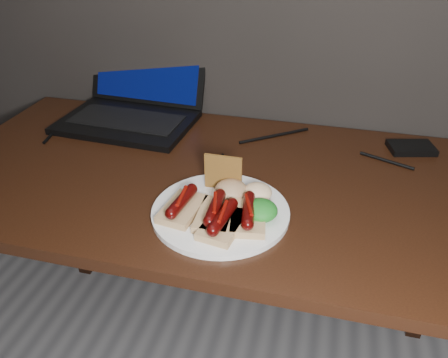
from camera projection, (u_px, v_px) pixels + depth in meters
desk at (215, 204)px, 1.12m from camera, size 1.40×0.70×0.75m
laptop at (135, 101)px, 1.33m from camera, size 0.40×0.37×0.25m
hard_drive at (411, 148)px, 1.17m from camera, size 0.13×0.10×0.02m
desk_cables at (219, 146)px, 1.19m from camera, size 1.02×0.39×0.01m
plate at (221, 212)px, 0.93m from camera, size 0.30×0.30×0.01m
bread_sausage_left at (182, 205)px, 0.91m from camera, size 0.09×0.12×0.04m
bread_sausage_center at (215, 212)px, 0.89m from camera, size 0.07×0.12×0.04m
bread_sausage_right at (248, 214)px, 0.88m from camera, size 0.09×0.12×0.04m
bread_sausage_extra at (223, 221)px, 0.87m from camera, size 0.09×0.12×0.04m
crispbread at (223, 173)px, 0.97m from camera, size 0.09×0.01×0.08m
salad_greens at (261, 210)px, 0.89m from camera, size 0.07×0.07×0.04m
salsa_mound at (231, 190)px, 0.96m from camera, size 0.07×0.07×0.04m
coleslaw_mound at (257, 192)px, 0.95m from camera, size 0.06×0.06×0.04m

